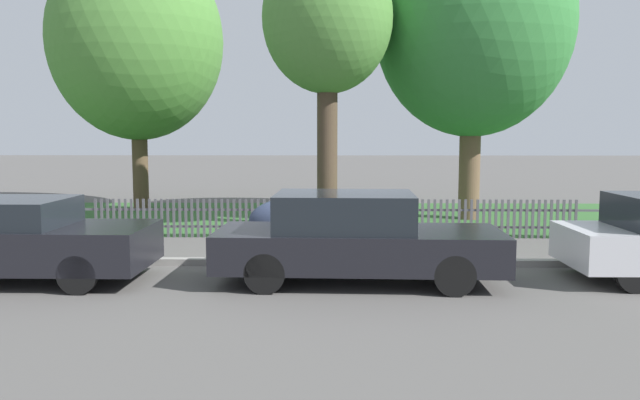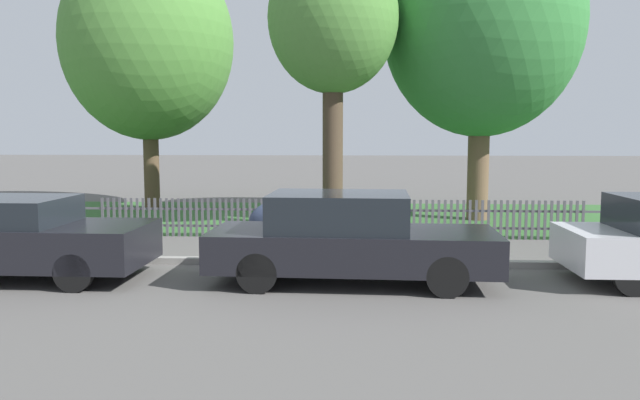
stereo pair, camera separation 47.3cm
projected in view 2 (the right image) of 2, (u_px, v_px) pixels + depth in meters
The scene contains 10 objects.
ground_plane at pixel (332, 267), 11.33m from camera, with size 120.00×120.00×0.00m, color #565451.
kerb_stone at pixel (332, 262), 11.42m from camera, with size 39.70×0.20×0.12m, color gray.
grass_strip at pixel (341, 217), 18.07m from camera, with size 39.70×7.26×0.01m, color #33602D.
park_fence at pixel (337, 219), 14.43m from camera, with size 39.70×0.05×0.90m.
parked_car_silver_hatchback at pixel (14, 237), 10.34m from camera, with size 4.37×1.84×1.35m.
parked_car_black_saloon at pixel (349, 238), 10.03m from camera, with size 4.62×1.92×1.46m.
covered_motorcycle at pixel (294, 220), 12.49m from camera, with size 1.85×0.89×1.13m.
tree_nearest_kerb at pixel (148, 42), 19.71m from camera, with size 5.38×5.38×8.40m.
tree_behind_motorcycle at pixel (333, 21), 15.48m from camera, with size 3.25×3.25×7.14m.
tree_mid_park at pixel (482, 23), 16.97m from camera, with size 5.42×5.42×8.55m.
Camera 2 is at (0.42, -11.13, 2.39)m, focal length 35.00 mm.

